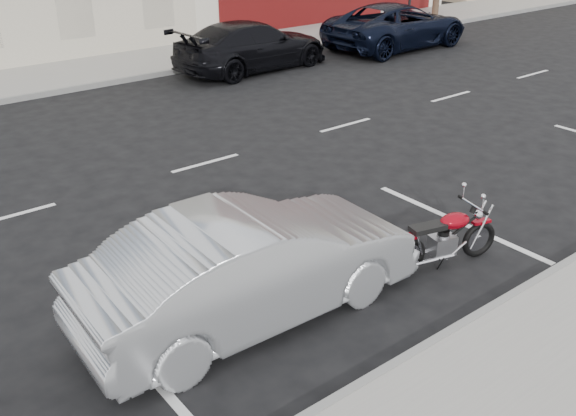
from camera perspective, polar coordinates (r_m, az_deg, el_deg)
name	(u,v)px	position (r m, az deg, el deg)	size (l,w,h in m)	color
ground	(281,143)	(14.63, -0.63, 5.83)	(120.00, 120.00, 0.00)	black
fire_hydrant	(383,15)	(28.48, 8.43, 16.65)	(0.20, 0.20, 0.72)	beige
motorcycle	(481,231)	(10.25, 16.77, -2.01)	(1.84, 0.76, 0.94)	black
sedan_silver	(251,265)	(8.31, -3.35, -5.10)	(1.62, 4.64, 1.53)	#A8ABAF
suv_far	(397,26)	(24.49, 9.68, 15.70)	(2.66, 5.76, 1.60)	black
car_far	(252,46)	(20.96, -3.22, 14.21)	(2.16, 5.30, 1.54)	black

